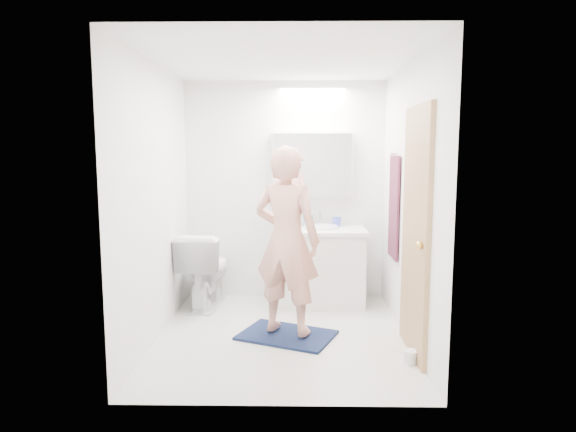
{
  "coord_description": "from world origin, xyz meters",
  "views": [
    {
      "loc": [
        0.12,
        -4.31,
        1.65
      ],
      "look_at": [
        0.05,
        0.25,
        1.05
      ],
      "focal_mm": 31.26,
      "sensor_mm": 36.0,
      "label": 1
    }
  ],
  "objects_px": {
    "person": "(287,241)",
    "toilet_paper_roll": "(410,357)",
    "vanity_cabinet": "(321,268)",
    "soap_bottle_a": "(291,217)",
    "medicine_cabinet": "(312,164)",
    "toilet": "(205,269)",
    "soap_bottle_b": "(308,218)",
    "toothbrush_cup": "(337,222)"
  },
  "relations": [
    {
      "from": "medicine_cabinet",
      "to": "toothbrush_cup",
      "type": "relative_size",
      "value": 8.09
    },
    {
      "from": "toothbrush_cup",
      "to": "toilet_paper_roll",
      "type": "height_order",
      "value": "toothbrush_cup"
    },
    {
      "from": "medicine_cabinet",
      "to": "soap_bottle_a",
      "type": "xyz_separation_m",
      "value": [
        -0.23,
        -0.06,
        -0.57
      ]
    },
    {
      "from": "person",
      "to": "medicine_cabinet",
      "type": "bearing_deg",
      "value": -79.23
    },
    {
      "from": "soap_bottle_b",
      "to": "toilet_paper_roll",
      "type": "bearing_deg",
      "value": -65.94
    },
    {
      "from": "vanity_cabinet",
      "to": "soap_bottle_b",
      "type": "bearing_deg",
      "value": 127.29
    },
    {
      "from": "person",
      "to": "soap_bottle_a",
      "type": "height_order",
      "value": "person"
    },
    {
      "from": "person",
      "to": "toilet_paper_roll",
      "type": "xyz_separation_m",
      "value": [
        0.98,
        -0.54,
        -0.82
      ]
    },
    {
      "from": "person",
      "to": "soap_bottle_b",
      "type": "bearing_deg",
      "value": -77.43
    },
    {
      "from": "toothbrush_cup",
      "to": "toilet_paper_roll",
      "type": "bearing_deg",
      "value": -75.12
    },
    {
      "from": "medicine_cabinet",
      "to": "soap_bottle_b",
      "type": "height_order",
      "value": "medicine_cabinet"
    },
    {
      "from": "person",
      "to": "toothbrush_cup",
      "type": "bearing_deg",
      "value": -91.78
    },
    {
      "from": "toilet",
      "to": "soap_bottle_b",
      "type": "distance_m",
      "value": 1.24
    },
    {
      "from": "toilet_paper_roll",
      "to": "toothbrush_cup",
      "type": "bearing_deg",
      "value": 104.88
    },
    {
      "from": "person",
      "to": "toilet_paper_roll",
      "type": "bearing_deg",
      "value": 173.8
    },
    {
      "from": "vanity_cabinet",
      "to": "person",
      "type": "height_order",
      "value": "person"
    },
    {
      "from": "soap_bottle_a",
      "to": "toilet_paper_roll",
      "type": "bearing_deg",
      "value": -60.62
    },
    {
      "from": "vanity_cabinet",
      "to": "toothbrush_cup",
      "type": "height_order",
      "value": "toothbrush_cup"
    },
    {
      "from": "soap_bottle_b",
      "to": "vanity_cabinet",
      "type": "bearing_deg",
      "value": -52.71
    },
    {
      "from": "vanity_cabinet",
      "to": "soap_bottle_a",
      "type": "distance_m",
      "value": 0.64
    },
    {
      "from": "vanity_cabinet",
      "to": "toilet_paper_roll",
      "type": "height_order",
      "value": "vanity_cabinet"
    },
    {
      "from": "medicine_cabinet",
      "to": "toilet",
      "type": "distance_m",
      "value": 1.61
    },
    {
      "from": "vanity_cabinet",
      "to": "toilet",
      "type": "distance_m",
      "value": 1.23
    },
    {
      "from": "vanity_cabinet",
      "to": "toothbrush_cup",
      "type": "bearing_deg",
      "value": 42.04
    },
    {
      "from": "toothbrush_cup",
      "to": "toilet",
      "type": "bearing_deg",
      "value": -168.93
    },
    {
      "from": "person",
      "to": "soap_bottle_b",
      "type": "relative_size",
      "value": 9.15
    },
    {
      "from": "soap_bottle_a",
      "to": "toothbrush_cup",
      "type": "height_order",
      "value": "soap_bottle_a"
    },
    {
      "from": "toilet",
      "to": "soap_bottle_b",
      "type": "bearing_deg",
      "value": -159.56
    },
    {
      "from": "person",
      "to": "toilet_paper_roll",
      "type": "distance_m",
      "value": 1.39
    },
    {
      "from": "medicine_cabinet",
      "to": "toilet_paper_roll",
      "type": "relative_size",
      "value": 8.0
    },
    {
      "from": "medicine_cabinet",
      "to": "toothbrush_cup",
      "type": "distance_m",
      "value": 0.69
    },
    {
      "from": "person",
      "to": "soap_bottle_a",
      "type": "distance_m",
      "value": 1.14
    },
    {
      "from": "toilet_paper_roll",
      "to": "soap_bottle_a",
      "type": "bearing_deg",
      "value": 119.38
    },
    {
      "from": "medicine_cabinet",
      "to": "toilet_paper_roll",
      "type": "height_order",
      "value": "medicine_cabinet"
    },
    {
      "from": "medicine_cabinet",
      "to": "toilet",
      "type": "relative_size",
      "value": 1.09
    },
    {
      "from": "vanity_cabinet",
      "to": "medicine_cabinet",
      "type": "distance_m",
      "value": 1.13
    },
    {
      "from": "vanity_cabinet",
      "to": "toilet_paper_roll",
      "type": "relative_size",
      "value": 8.18
    },
    {
      "from": "medicine_cabinet",
      "to": "toilet",
      "type": "height_order",
      "value": "medicine_cabinet"
    },
    {
      "from": "person",
      "to": "toothbrush_cup",
      "type": "relative_size",
      "value": 15.12
    },
    {
      "from": "soap_bottle_b",
      "to": "toilet_paper_roll",
      "type": "height_order",
      "value": "soap_bottle_b"
    },
    {
      "from": "person",
      "to": "toothbrush_cup",
      "type": "xyz_separation_m",
      "value": [
        0.53,
        1.15,
        0.0
      ]
    },
    {
      "from": "toilet",
      "to": "toothbrush_cup",
      "type": "height_order",
      "value": "toothbrush_cup"
    }
  ]
}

